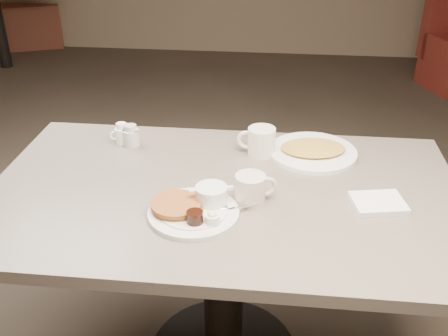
# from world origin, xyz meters

# --- Properties ---
(diner_table) EXTENTS (1.50, 0.90, 0.75)m
(diner_table) POSITION_xyz_m (0.00, 0.00, 0.58)
(diner_table) COLOR slate
(diner_table) RESTS_ON ground
(main_plate) EXTENTS (0.35, 0.34, 0.07)m
(main_plate) POSITION_xyz_m (-0.07, -0.14, 0.77)
(main_plate) COLOR silver
(main_plate) RESTS_ON diner_table
(coffee_mug_near) EXTENTS (0.14, 0.12, 0.09)m
(coffee_mug_near) POSITION_xyz_m (0.09, -0.05, 0.80)
(coffee_mug_near) COLOR beige
(coffee_mug_near) RESTS_ON diner_table
(napkin) EXTENTS (0.17, 0.15, 0.02)m
(napkin) POSITION_xyz_m (0.47, -0.04, 0.76)
(napkin) COLOR white
(napkin) RESTS_ON diner_table
(coffee_mug_far) EXTENTS (0.14, 0.11, 0.10)m
(coffee_mug_far) POSITION_xyz_m (0.10, 0.26, 0.80)
(coffee_mug_far) COLOR white
(coffee_mug_far) RESTS_ON diner_table
(creamer_left) EXTENTS (0.07, 0.05, 0.08)m
(creamer_left) POSITION_xyz_m (-0.41, 0.30, 0.79)
(creamer_left) COLOR white
(creamer_left) RESTS_ON diner_table
(creamer_right) EXTENTS (0.08, 0.06, 0.08)m
(creamer_right) POSITION_xyz_m (-0.37, 0.28, 0.79)
(creamer_right) COLOR beige
(creamer_right) RESTS_ON diner_table
(hash_plate) EXTENTS (0.35, 0.35, 0.04)m
(hash_plate) POSITION_xyz_m (0.29, 0.28, 0.76)
(hash_plate) COLOR white
(hash_plate) RESTS_ON diner_table
(booth_back_left) EXTENTS (1.48, 1.59, 1.12)m
(booth_back_left) POSITION_xyz_m (-2.71, 3.89, 0.41)
(booth_back_left) COLOR brown
(booth_back_left) RESTS_ON ground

